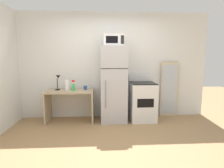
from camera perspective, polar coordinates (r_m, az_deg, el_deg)
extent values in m
plane|color=#9E7A51|center=(3.25, -0.30, -19.41)|extent=(12.00, 12.00, 0.00)
cube|color=silver|center=(4.58, -1.46, 5.75)|extent=(5.00, 0.10, 2.60)
cube|color=tan|center=(4.36, -13.16, -2.18)|extent=(1.10, 0.56, 0.04)
cube|color=tan|center=(4.56, -19.65, -6.82)|extent=(0.04, 0.56, 0.71)
cube|color=tan|center=(4.38, -6.06, -6.97)|extent=(0.04, 0.56, 0.71)
cylinder|color=black|center=(4.46, -16.78, -1.70)|extent=(0.11, 0.11, 0.02)
cylinder|color=black|center=(4.43, -16.86, 0.06)|extent=(0.02, 0.02, 0.26)
cone|color=black|center=(4.39, -16.63, 2.19)|extent=(0.10, 0.10, 0.08)
cylinder|color=white|center=(4.35, -13.93, -0.35)|extent=(0.11, 0.11, 0.24)
cylinder|color=#264C99|center=(4.34, -8.41, -1.17)|extent=(0.08, 0.08, 0.09)
cylinder|color=green|center=(4.26, -12.08, -1.02)|extent=(0.06, 0.06, 0.16)
cylinder|color=white|center=(4.24, -12.12, 0.34)|extent=(0.02, 0.02, 0.04)
cube|color=red|center=(4.23, -12.16, 0.92)|extent=(0.06, 0.03, 0.04)
cube|color=#B7B7BC|center=(4.26, 0.50, -0.08)|extent=(0.61, 0.59, 1.77)
cube|color=black|center=(3.93, 0.80, 4.88)|extent=(0.59, 0.00, 0.01)
cylinder|color=gray|center=(3.98, -2.00, -3.29)|extent=(0.02, 0.02, 0.62)
cube|color=silver|center=(4.21, 0.53, 13.65)|extent=(0.46, 0.34, 0.26)
cube|color=black|center=(4.04, -0.02, 13.87)|extent=(0.26, 0.01, 0.15)
cube|color=black|center=(4.05, 3.32, 13.83)|extent=(0.07, 0.01, 0.18)
cube|color=white|center=(4.44, 9.60, -5.55)|extent=(0.59, 0.60, 0.90)
cube|color=black|center=(4.36, 9.75, 0.32)|extent=(0.56, 0.58, 0.02)
cube|color=white|center=(4.61, 9.00, 2.05)|extent=(0.59, 0.04, 0.18)
cube|color=black|center=(4.15, 10.55, -5.96)|extent=(0.38, 0.01, 0.20)
cube|color=#C6B793|center=(4.85, 17.54, -1.63)|extent=(0.44, 0.03, 1.40)
cube|color=#B2BCC6|center=(4.84, 17.61, -1.66)|extent=(0.39, 0.00, 1.26)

